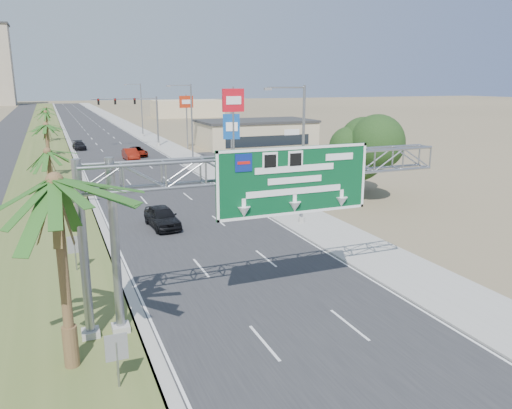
{
  "coord_description": "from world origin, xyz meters",
  "views": [
    {
      "loc": [
        -9.22,
        -9.62,
        10.18
      ],
      "look_at": [
        0.09,
        12.91,
        4.2
      ],
      "focal_mm": 35.0,
      "sensor_mm": 36.0,
      "label": 1
    }
  ],
  "objects_px": {
    "palm_near": "(55,183)",
    "car_far": "(79,146)",
    "car_left_lane": "(162,217)",
    "pole_sign_red_far": "(186,106)",
    "signal_mast": "(145,117)",
    "car_right_lane": "(137,152)",
    "sign_gantry": "(258,180)",
    "pole_sign_blue": "(231,128)",
    "car_mid_lane": "(131,154)",
    "pole_sign_red_near": "(233,106)",
    "store_building": "(256,134)"
  },
  "relations": [
    {
      "from": "sign_gantry",
      "to": "pole_sign_red_near",
      "type": "bearing_deg",
      "value": 71.94
    },
    {
      "from": "signal_mast",
      "to": "pole_sign_red_near",
      "type": "bearing_deg",
      "value": -83.0
    },
    {
      "from": "palm_near",
      "to": "pole_sign_red_near",
      "type": "bearing_deg",
      "value": 60.96
    },
    {
      "from": "store_building",
      "to": "car_right_lane",
      "type": "relative_size",
      "value": 3.81
    },
    {
      "from": "car_far",
      "to": "pole_sign_blue",
      "type": "bearing_deg",
      "value": -60.26
    },
    {
      "from": "car_right_lane",
      "to": "pole_sign_blue",
      "type": "relative_size",
      "value": 0.7
    },
    {
      "from": "store_building",
      "to": "car_far",
      "type": "height_order",
      "value": "store_building"
    },
    {
      "from": "car_left_lane",
      "to": "palm_near",
      "type": "bearing_deg",
      "value": -116.53
    },
    {
      "from": "palm_near",
      "to": "pole_sign_blue",
      "type": "relative_size",
      "value": 1.24
    },
    {
      "from": "sign_gantry",
      "to": "pole_sign_red_near",
      "type": "xyz_separation_m",
      "value": [
        10.06,
        30.86,
        1.67
      ]
    },
    {
      "from": "sign_gantry",
      "to": "signal_mast",
      "type": "relative_size",
      "value": 1.63
    },
    {
      "from": "store_building",
      "to": "palm_near",
      "type": "bearing_deg",
      "value": -118.28
    },
    {
      "from": "signal_mast",
      "to": "car_right_lane",
      "type": "relative_size",
      "value": 2.17
    },
    {
      "from": "sign_gantry",
      "to": "car_far",
      "type": "height_order",
      "value": "sign_gantry"
    },
    {
      "from": "sign_gantry",
      "to": "pole_sign_blue",
      "type": "relative_size",
      "value": 2.49
    },
    {
      "from": "car_right_lane",
      "to": "pole_sign_red_far",
      "type": "distance_m",
      "value": 11.33
    },
    {
      "from": "palm_near",
      "to": "car_far",
      "type": "height_order",
      "value": "palm_near"
    },
    {
      "from": "car_mid_lane",
      "to": "pole_sign_red_far",
      "type": "relative_size",
      "value": 0.56
    },
    {
      "from": "pole_sign_blue",
      "to": "car_right_lane",
      "type": "bearing_deg",
      "value": 122.52
    },
    {
      "from": "car_left_lane",
      "to": "pole_sign_red_far",
      "type": "xyz_separation_m",
      "value": [
        12.79,
        41.14,
        5.86
      ]
    },
    {
      "from": "car_right_lane",
      "to": "pole_sign_red_near",
      "type": "distance_m",
      "value": 23.05
    },
    {
      "from": "pole_sign_blue",
      "to": "signal_mast",
      "type": "bearing_deg",
      "value": 103.5
    },
    {
      "from": "car_right_lane",
      "to": "pole_sign_red_near",
      "type": "bearing_deg",
      "value": -76.54
    },
    {
      "from": "palm_near",
      "to": "car_mid_lane",
      "type": "xyz_separation_m",
      "value": [
        9.82,
        50.27,
        -6.15
      ]
    },
    {
      "from": "car_right_lane",
      "to": "pole_sign_red_far",
      "type": "xyz_separation_m",
      "value": [
        8.53,
        4.46,
        5.98
      ]
    },
    {
      "from": "sign_gantry",
      "to": "store_building",
      "type": "height_order",
      "value": "sign_gantry"
    },
    {
      "from": "car_right_lane",
      "to": "pole_sign_blue",
      "type": "xyz_separation_m",
      "value": [
        9.09,
        -14.26,
        4.15
      ]
    },
    {
      "from": "car_mid_lane",
      "to": "pole_sign_red_near",
      "type": "xyz_separation_m",
      "value": [
        8.38,
        -17.48,
        6.95
      ]
    },
    {
      "from": "car_mid_lane",
      "to": "pole_sign_red_far",
      "type": "bearing_deg",
      "value": 35.81
    },
    {
      "from": "pole_sign_red_near",
      "to": "pole_sign_red_far",
      "type": "distance_m",
      "value": 25.32
    },
    {
      "from": "car_mid_lane",
      "to": "car_right_lane",
      "type": "relative_size",
      "value": 1.0
    },
    {
      "from": "store_building",
      "to": "pole_sign_red_near",
      "type": "xyz_separation_m",
      "value": [
        -13.0,
        -25.22,
        5.73
      ]
    },
    {
      "from": "sign_gantry",
      "to": "car_left_lane",
      "type": "height_order",
      "value": "sign_gantry"
    },
    {
      "from": "palm_near",
      "to": "car_far",
      "type": "relative_size",
      "value": 1.91
    },
    {
      "from": "car_right_lane",
      "to": "pole_sign_red_far",
      "type": "height_order",
      "value": "pole_sign_red_far"
    },
    {
      "from": "pole_sign_red_far",
      "to": "car_mid_lane",
      "type": "bearing_deg",
      "value": -141.9
    },
    {
      "from": "signal_mast",
      "to": "store_building",
      "type": "height_order",
      "value": "signal_mast"
    },
    {
      "from": "store_building",
      "to": "car_right_lane",
      "type": "height_order",
      "value": "store_building"
    },
    {
      "from": "pole_sign_red_near",
      "to": "pole_sign_red_far",
      "type": "xyz_separation_m",
      "value": [
        1.53,
        25.25,
        -1.09
      ]
    },
    {
      "from": "signal_mast",
      "to": "palm_near",
      "type": "bearing_deg",
      "value": -102.66
    },
    {
      "from": "pole_sign_red_near",
      "to": "pole_sign_red_far",
      "type": "height_order",
      "value": "pole_sign_red_near"
    },
    {
      "from": "store_building",
      "to": "pole_sign_blue",
      "type": "xyz_separation_m",
      "value": [
        -10.91,
        -18.69,
        2.81
      ]
    },
    {
      "from": "car_left_lane",
      "to": "pole_sign_red_far",
      "type": "bearing_deg",
      "value": 68.52
    },
    {
      "from": "palm_near",
      "to": "car_far",
      "type": "xyz_separation_m",
      "value": [
        4.11,
        64.5,
        -6.3
      ]
    },
    {
      "from": "pole_sign_red_far",
      "to": "pole_sign_blue",
      "type": "bearing_deg",
      "value": -88.27
    },
    {
      "from": "palm_near",
      "to": "pole_sign_red_far",
      "type": "bearing_deg",
      "value": 71.23
    },
    {
      "from": "palm_near",
      "to": "store_building",
      "type": "distance_m",
      "value": 66.04
    },
    {
      "from": "car_mid_lane",
      "to": "car_far",
      "type": "bearing_deg",
      "value": 109.58
    },
    {
      "from": "car_left_lane",
      "to": "pole_sign_blue",
      "type": "height_order",
      "value": "pole_sign_blue"
    },
    {
      "from": "pole_sign_red_far",
      "to": "car_left_lane",
      "type": "bearing_deg",
      "value": -107.27
    }
  ]
}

